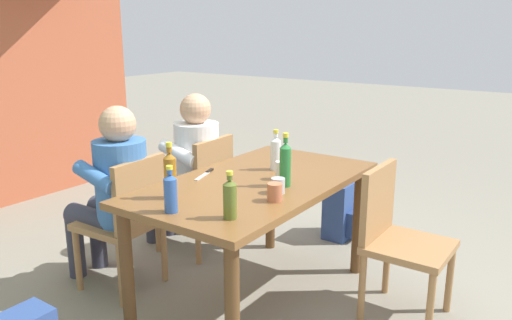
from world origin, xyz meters
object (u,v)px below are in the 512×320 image
object	(u,v)px
table_knife	(206,174)
bottle_amber	(170,174)
cup_steel	(278,186)
person_in_white_shirt	(114,188)
bottle_olive	(230,198)
bottle_green	(285,163)
cup_terracotta	(275,192)
dining_table	(256,197)
bottle_clear	(276,153)
person_in_plaid_shirt	(189,164)
bottle_blue	(171,192)
chair_far_left	(128,217)
chair_far_right	(201,188)
chair_near_right	(396,234)
cup_white	(281,170)
backpack_by_far_side	(342,210)

from	to	relation	value
table_knife	bottle_amber	bearing A→B (deg)	-162.39
cup_steel	person_in_white_shirt	bearing A→B (deg)	101.64
bottle_olive	bottle_green	bearing A→B (deg)	5.25
cup_steel	cup_terracotta	distance (m)	0.13
dining_table	bottle_clear	bearing A→B (deg)	6.33
dining_table	bottle_olive	distance (m)	0.65
person_in_plaid_shirt	bottle_clear	xyz separation A→B (m)	(-0.09, -0.81, 0.22)
bottle_blue	person_in_plaid_shirt	bearing A→B (deg)	38.67
chair_far_left	cup_steel	distance (m)	1.04
bottle_green	bottle_amber	bearing A→B (deg)	143.87
table_knife	chair_far_right	bearing A→B (deg)	44.08
chair_near_right	bottle_clear	world-z (taller)	bottle_clear
cup_steel	bottle_amber	bearing A→B (deg)	133.45
bottle_blue	bottle_green	size ratio (longest dim) A/B	0.76
dining_table	cup_terracotta	world-z (taller)	cup_terracotta
cup_steel	bottle_olive	bearing A→B (deg)	-177.64
bottle_green	bottle_clear	bearing A→B (deg)	41.72
person_in_white_shirt	cup_white	bearing A→B (deg)	-64.85
person_in_plaid_shirt	cup_steel	size ratio (longest dim) A/B	14.34
person_in_plaid_shirt	cup_terracotta	world-z (taller)	person_in_plaid_shirt
person_in_white_shirt	cup_steel	world-z (taller)	person_in_white_shirt
bottle_amber	backpack_by_far_side	size ratio (longest dim) A/B	0.65
dining_table	chair_near_right	distance (m)	0.83
bottle_green	table_knife	xyz separation A→B (m)	(-0.08, 0.51, -0.13)
chair_near_right	cup_white	xyz separation A→B (m)	(-0.25, 0.62, 0.33)
chair_far_right	dining_table	bearing A→B (deg)	-115.63
chair_far_right	person_in_plaid_shirt	xyz separation A→B (m)	(-0.00, 0.11, 0.17)
chair_near_right	cup_white	distance (m)	0.75
dining_table	bottle_green	size ratio (longest dim) A/B	5.12
person_in_plaid_shirt	bottle_amber	bearing A→B (deg)	-142.41
chair_far_right	bottle_blue	size ratio (longest dim) A/B	3.78
bottle_green	backpack_by_far_side	distance (m)	1.38
person_in_plaid_shirt	bottle_green	distance (m)	1.12
bottle_blue	table_knife	xyz separation A→B (m)	(0.58, 0.28, -0.09)
bottle_olive	bottle_green	size ratio (longest dim) A/B	0.76
chair_far_left	bottle_green	world-z (taller)	bottle_green
chair_near_right	person_in_plaid_shirt	size ratio (longest dim) A/B	0.74
bottle_olive	cup_white	distance (m)	0.68
bottle_clear	backpack_by_far_side	size ratio (longest dim) A/B	0.56
cup_terracotta	person_in_plaid_shirt	bearing A→B (deg)	62.32
bottle_green	bottle_amber	xyz separation A→B (m)	(-0.51, 0.37, -0.00)
bottle_blue	table_knife	distance (m)	0.66
bottle_blue	cup_steel	distance (m)	0.60
chair_far_left	bottle_blue	distance (m)	0.86
bottle_amber	table_knife	size ratio (longest dim) A/B	1.25
person_in_plaid_shirt	bottle_clear	world-z (taller)	person_in_plaid_shirt
chair_near_right	person_in_plaid_shirt	xyz separation A→B (m)	(-0.00, 1.57, 0.17)
chair_far_right	backpack_by_far_side	world-z (taller)	chair_far_right
dining_table	backpack_by_far_side	bearing A→B (deg)	-0.29
chair_far_left	cup_steel	bearing A→B (deg)	-77.36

